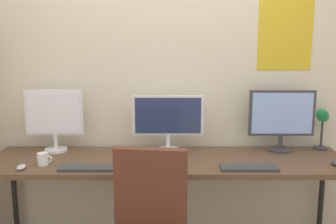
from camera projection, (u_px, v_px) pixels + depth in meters
The scene contains 11 objects.
wall_back at pixel (168, 79), 3.22m from camera, with size 5.09×0.11×2.60m.
desk at pixel (168, 165), 2.92m from camera, with size 2.69×0.68×0.74m.
monitor_left at pixel (54, 117), 3.07m from camera, with size 0.46×0.18×0.50m.
monitor_center at pixel (168, 119), 3.07m from camera, with size 0.56×0.18×0.45m.
monitor_right at pixel (282, 117), 3.07m from camera, with size 0.52×0.18×0.49m.
desk_lamp at pixel (324, 121), 3.10m from camera, with size 0.11×0.15×0.37m.
keyboard_left at pixel (87, 168), 2.68m from camera, with size 0.39×0.13×0.02m, color #38383D.
keyboard_right at pixel (249, 168), 2.68m from camera, with size 0.39×0.13×0.02m, color #38383D.
mouse_left_side at pixel (21, 167), 2.68m from camera, with size 0.06×0.10×0.03m, color silver.
mouse_right_side at pixel (336, 163), 2.76m from camera, with size 0.06×0.10×0.03m, color #38383D.
coffee_mug at pixel (43, 159), 2.76m from camera, with size 0.11×0.08×0.09m.
Camera 1 is at (0.00, -2.19, 1.63)m, focal length 41.48 mm.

